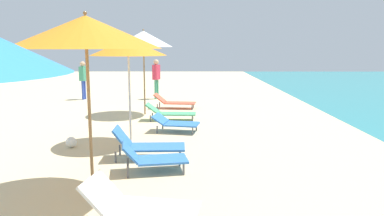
{
  "coord_description": "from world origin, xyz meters",
  "views": [
    {
      "loc": [
        1.2,
        5.0,
        2.36
      ],
      "look_at": [
        1.2,
        11.47,
        1.29
      ],
      "focal_mm": 35.04,
      "sensor_mm": 36.0,
      "label": 1
    }
  ],
  "objects_px": {
    "lounger_fourth_inland": "(139,205)",
    "umbrella_fifth": "(129,47)",
    "lounger_fifth_inland": "(147,144)",
    "lounger_farthest_shoreside": "(174,102)",
    "lounger_farthest_inland": "(170,112)",
    "beach_ball": "(72,142)",
    "person_walking_mid": "(84,76)",
    "umbrella_fourth": "(86,32)",
    "lounger_fifth_shoreside": "(176,123)",
    "umbrella_farthest": "(144,39)",
    "lounger_fourth_shoreside": "(153,158)",
    "person_walking_near": "(157,75)"
  },
  "relations": [
    {
      "from": "umbrella_fourth",
      "to": "beach_ball",
      "type": "xyz_separation_m",
      "value": [
        -1.26,
        2.86,
        -2.44
      ]
    },
    {
      "from": "lounger_fourth_shoreside",
      "to": "umbrella_fifth",
      "type": "bearing_deg",
      "value": 99.78
    },
    {
      "from": "lounger_farthest_shoreside",
      "to": "person_walking_mid",
      "type": "bearing_deg",
      "value": 155.26
    },
    {
      "from": "umbrella_fourth",
      "to": "umbrella_farthest",
      "type": "height_order",
      "value": "umbrella_farthest"
    },
    {
      "from": "umbrella_fifth",
      "to": "lounger_farthest_shoreside",
      "type": "xyz_separation_m",
      "value": [
        0.81,
        5.21,
        -2.07
      ]
    },
    {
      "from": "umbrella_fourth",
      "to": "umbrella_farthest",
      "type": "relative_size",
      "value": 0.98
    },
    {
      "from": "umbrella_fifth",
      "to": "lounger_fifth_shoreside",
      "type": "distance_m",
      "value": 2.63
    },
    {
      "from": "lounger_farthest_inland",
      "to": "lounger_fourth_inland",
      "type": "bearing_deg",
      "value": -87.89
    },
    {
      "from": "umbrella_fourth",
      "to": "lounger_farthest_inland",
      "type": "distance_m",
      "value": 6.61
    },
    {
      "from": "lounger_fourth_shoreside",
      "to": "umbrella_fourth",
      "type": "bearing_deg",
      "value": -136.28
    },
    {
      "from": "lounger_fourth_inland",
      "to": "lounger_fifth_inland",
      "type": "height_order",
      "value": "lounger_fifth_inland"
    },
    {
      "from": "lounger_fourth_inland",
      "to": "lounger_farthest_inland",
      "type": "relative_size",
      "value": 0.97
    },
    {
      "from": "umbrella_farthest",
      "to": "lounger_farthest_shoreside",
      "type": "height_order",
      "value": "umbrella_farthest"
    },
    {
      "from": "umbrella_fifth",
      "to": "lounger_fifth_shoreside",
      "type": "bearing_deg",
      "value": 50.16
    },
    {
      "from": "lounger_fifth_shoreside",
      "to": "lounger_farthest_shoreside",
      "type": "bearing_deg",
      "value": 104.28
    },
    {
      "from": "lounger_fourth_inland",
      "to": "umbrella_fifth",
      "type": "xyz_separation_m",
      "value": [
        -0.81,
        4.37,
        1.99
      ]
    },
    {
      "from": "umbrella_fourth",
      "to": "lounger_fourth_shoreside",
      "type": "xyz_separation_m",
      "value": [
        0.84,
        1.15,
        -2.29
      ]
    },
    {
      "from": "lounger_fifth_shoreside",
      "to": "umbrella_fourth",
      "type": "bearing_deg",
      "value": -93.01
    },
    {
      "from": "umbrella_fifth",
      "to": "person_walking_mid",
      "type": "xyz_separation_m",
      "value": [
        -3.33,
        7.66,
        -1.29
      ]
    },
    {
      "from": "person_walking_mid",
      "to": "lounger_farthest_inland",
      "type": "bearing_deg",
      "value": -37.83
    },
    {
      "from": "lounger_fifth_inland",
      "to": "umbrella_farthest",
      "type": "distance_m",
      "value": 5.73
    },
    {
      "from": "lounger_fourth_inland",
      "to": "person_walking_near",
      "type": "height_order",
      "value": "person_walking_near"
    },
    {
      "from": "lounger_fourth_inland",
      "to": "beach_ball",
      "type": "xyz_separation_m",
      "value": [
        -2.15,
        3.98,
        -0.21
      ]
    },
    {
      "from": "umbrella_fifth",
      "to": "lounger_farthest_shoreside",
      "type": "bearing_deg",
      "value": 81.13
    },
    {
      "from": "umbrella_fourth",
      "to": "lounger_fifth_shoreside",
      "type": "height_order",
      "value": "umbrella_fourth"
    },
    {
      "from": "umbrella_farthest",
      "to": "lounger_farthest_inland",
      "type": "distance_m",
      "value": 2.74
    },
    {
      "from": "lounger_fifth_shoreside",
      "to": "lounger_farthest_shoreside",
      "type": "relative_size",
      "value": 0.84
    },
    {
      "from": "lounger_farthest_shoreside",
      "to": "umbrella_farthest",
      "type": "bearing_deg",
      "value": -121.75
    },
    {
      "from": "beach_ball",
      "to": "lounger_farthest_inland",
      "type": "bearing_deg",
      "value": 56.82
    },
    {
      "from": "umbrella_fifth",
      "to": "lounger_fifth_shoreside",
      "type": "xyz_separation_m",
      "value": [
        1.04,
        1.25,
        -2.07
      ]
    },
    {
      "from": "umbrella_farthest",
      "to": "umbrella_fifth",
      "type": "bearing_deg",
      "value": -87.9
    },
    {
      "from": "lounger_fifth_shoreside",
      "to": "lounger_fifth_inland",
      "type": "bearing_deg",
      "value": -90.3
    },
    {
      "from": "umbrella_farthest",
      "to": "lounger_farthest_inland",
      "type": "relative_size",
      "value": 1.82
    },
    {
      "from": "lounger_fourth_inland",
      "to": "umbrella_farthest",
      "type": "xyz_separation_m",
      "value": [
        -0.95,
        8.34,
        2.26
      ]
    },
    {
      "from": "lounger_farthest_inland",
      "to": "beach_ball",
      "type": "relative_size",
      "value": 6.33
    },
    {
      "from": "person_walking_mid",
      "to": "lounger_fourth_inland",
      "type": "bearing_deg",
      "value": -59.62
    },
    {
      "from": "lounger_farthest_shoreside",
      "to": "person_walking_mid",
      "type": "distance_m",
      "value": 4.88
    },
    {
      "from": "lounger_fifth_inland",
      "to": "lounger_farthest_shoreside",
      "type": "xyz_separation_m",
      "value": [
        0.27,
        6.45,
        -0.04
      ]
    },
    {
      "from": "lounger_fifth_inland",
      "to": "umbrella_fourth",
      "type": "bearing_deg",
      "value": -109.17
    },
    {
      "from": "lounger_farthest_shoreside",
      "to": "beach_ball",
      "type": "bearing_deg",
      "value": -105.09
    },
    {
      "from": "lounger_fourth_shoreside",
      "to": "lounger_fifth_shoreside",
      "type": "bearing_deg",
      "value": 75.11
    },
    {
      "from": "lounger_fourth_shoreside",
      "to": "umbrella_fifth",
      "type": "distance_m",
      "value": 3.03
    },
    {
      "from": "lounger_fourth_shoreside",
      "to": "person_walking_near",
      "type": "relative_size",
      "value": 0.74
    },
    {
      "from": "lounger_farthest_inland",
      "to": "person_walking_mid",
      "type": "bearing_deg",
      "value": 132.78
    },
    {
      "from": "umbrella_fourth",
      "to": "person_walking_mid",
      "type": "relative_size",
      "value": 1.69
    },
    {
      "from": "lounger_farthest_shoreside",
      "to": "person_walking_near",
      "type": "distance_m",
      "value": 2.9
    },
    {
      "from": "umbrella_fifth",
      "to": "person_walking_mid",
      "type": "height_order",
      "value": "umbrella_fifth"
    },
    {
      "from": "lounger_fourth_shoreside",
      "to": "umbrella_fifth",
      "type": "xyz_separation_m",
      "value": [
        -0.76,
        2.1,
        2.05
      ]
    },
    {
      "from": "lounger_fifth_inland",
      "to": "beach_ball",
      "type": "height_order",
      "value": "lounger_fifth_inland"
    },
    {
      "from": "umbrella_fourth",
      "to": "lounger_farthest_shoreside",
      "type": "relative_size",
      "value": 1.77
    }
  ]
}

